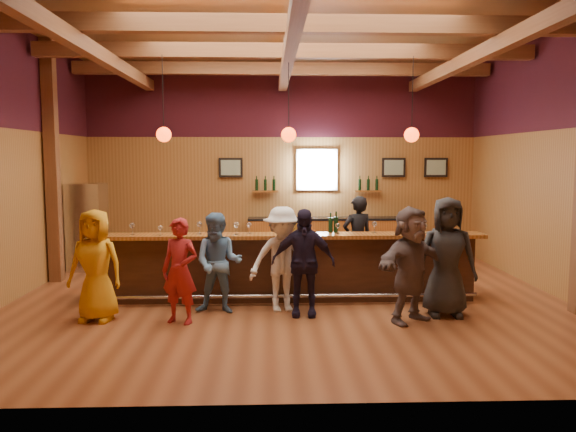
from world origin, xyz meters
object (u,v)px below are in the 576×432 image
Objects in this scene: stainless_fridge at (87,227)px; back_bar_cabinet at (334,238)px; customer_orange at (96,265)px; customer_denim at (219,263)px; ice_bucket at (293,226)px; customer_brown at (411,264)px; customer_redvest at (180,271)px; customer_dark at (447,257)px; bottle_a at (331,225)px; bartender at (357,240)px; customer_navy at (303,262)px; customer_white at (282,259)px; bar_counter at (289,266)px.

back_bar_cabinet is at bearing 11.93° from stainless_fridge.
customer_orange reaches higher than back_bar_cabinet.
customer_orange is 1.06× the size of customer_denim.
ice_bucket is (2.87, 1.01, 0.43)m from customer_orange.
customer_brown is at bearing -84.59° from back_bar_cabinet.
customer_denim is at bearing 19.48° from customer_orange.
customer_dark is at bearing 24.03° from customer_redvest.
stainless_fridge is at bearing 151.31° from bottle_a.
customer_denim is at bearing -150.37° from ice_bucket.
stainless_fridge is 1.19× the size of customer_denim.
customer_orange is 6.60× the size of ice_bucket.
stainless_fridge reaches higher than customer_dark.
bartender is at bearing 45.48° from ice_bucket.
customer_denim is at bearing 175.31° from customer_navy.
customer_denim is 0.95× the size of customer_white.
ice_bucket is at bearing 107.27° from customer_brown.
customer_dark reaches higher than bottle_a.
customer_navy is (1.26, -0.19, 0.04)m from customer_denim.
customer_white reaches higher than bottle_a.
bartender is (1.30, 0.98, 0.29)m from bar_counter.
bottle_a is at bearing 11.14° from ice_bucket.
ice_bucket is at bearing 27.25° from customer_orange.
stainless_fridge reaches higher than customer_brown.
customer_dark reaches higher than customer_brown.
bottle_a is (2.27, 1.28, 0.49)m from customer_redvest.
customer_dark is (3.87, 0.23, 0.13)m from customer_redvest.
customer_dark is (6.39, -3.67, -0.02)m from stainless_fridge.
customer_white reaches higher than bar_counter.
customer_redvest is 1.78m from customer_navy.
bar_counter is 1.65m from bartender.
customer_redvest is (-1.60, -1.45, 0.23)m from bar_counter.
stainless_fridge is 7.40× the size of ice_bucket.
back_bar_cabinet is (1.18, 3.57, -0.05)m from bar_counter.
customer_white reaches higher than back_bar_cabinet.
bar_counter is 2.60m from customer_dark.
customer_redvest is at bearing -127.57° from customer_denim.
customer_brown reaches higher than ice_bucket.
stainless_fridge reaches higher than bar_counter.
customer_denim is 0.96m from customer_white.
stainless_fridge is (-4.12, 2.45, 0.38)m from bar_counter.
bar_counter is 1.57× the size of back_bar_cabinet.
customer_dark is at bearing -22.09° from customer_white.
bottle_a is (0.51, 0.97, 0.44)m from customer_navy.
customer_orange is at bearing -161.64° from customer_denim.
bartender is 1.38m from bottle_a.
customer_navy reaches higher than bottle_a.
customer_white is 1.16m from bottle_a.
customer_navy is 0.98× the size of bartender.
back_bar_cabinet is 4.83m from customer_navy.
customer_redvest is (2.52, -3.90, -0.15)m from stainless_fridge.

